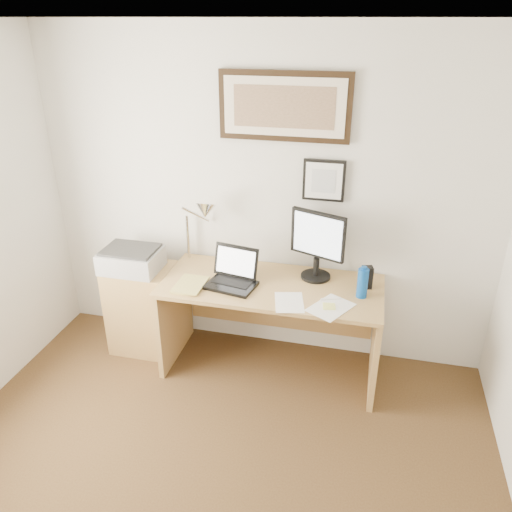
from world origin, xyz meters
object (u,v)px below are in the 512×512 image
(water_bottle, at_px, (362,283))
(lcd_monitor, at_px, (317,242))
(book, at_px, (177,283))
(desk, at_px, (273,306))
(printer, at_px, (131,259))
(side_cabinet, at_px, (143,308))
(laptop, at_px, (233,277))

(water_bottle, bearing_deg, lcd_monitor, 150.06)
(water_bottle, relative_size, book, 0.77)
(book, xyz_separation_m, desk, (0.67, 0.25, -0.25))
(water_bottle, distance_m, printer, 1.75)
(side_cabinet, relative_size, lcd_monitor, 1.40)
(water_bottle, bearing_deg, laptop, -178.22)
(side_cabinet, height_order, book, book)
(printer, bearing_deg, side_cabinet, 40.53)
(book, height_order, laptop, laptop)
(water_bottle, xyz_separation_m, desk, (-0.64, 0.11, -0.34))
(laptop, bearing_deg, water_bottle, 1.78)
(desk, distance_m, printer, 1.15)
(book, bearing_deg, water_bottle, 5.99)
(laptop, relative_size, lcd_monitor, 0.73)
(laptop, distance_m, lcd_monitor, 0.66)
(water_bottle, height_order, lcd_monitor, lcd_monitor)
(side_cabinet, xyz_separation_m, printer, (-0.04, -0.03, 0.45))
(side_cabinet, xyz_separation_m, book, (0.40, -0.21, 0.40))
(desk, bearing_deg, book, -159.61)
(water_bottle, xyz_separation_m, printer, (-1.75, 0.04, -0.04))
(book, distance_m, desk, 0.75)
(book, height_order, lcd_monitor, lcd_monitor)
(desk, bearing_deg, side_cabinet, -178.11)
(side_cabinet, xyz_separation_m, desk, (1.07, 0.04, 0.15))
(book, height_order, desk, book)
(side_cabinet, distance_m, laptop, 0.92)
(book, relative_size, desk, 0.17)
(water_bottle, height_order, printer, water_bottle)
(book, distance_m, lcd_monitor, 1.06)
(printer, bearing_deg, laptop, -4.91)
(side_cabinet, height_order, laptop, laptop)
(printer, bearing_deg, book, -22.19)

